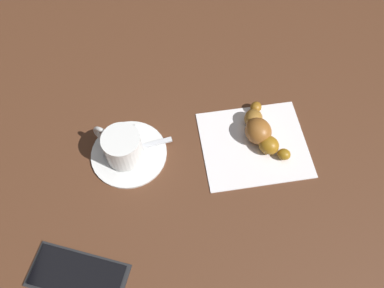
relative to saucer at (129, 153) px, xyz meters
name	(u,v)px	position (x,y,z in m)	size (l,w,h in m)	color
ground_plane	(202,142)	(-0.13, -0.02, 0.00)	(1.80, 1.80, 0.00)	#53301D
saucer	(129,153)	(0.00, 0.00, 0.00)	(0.13, 0.13, 0.01)	white
espresso_cup	(122,147)	(0.01, 0.01, 0.03)	(0.09, 0.07, 0.06)	white
teaspoon	(126,150)	(0.00, 0.00, 0.01)	(0.12, 0.05, 0.01)	silver
sugar_packet	(126,137)	(0.01, -0.03, 0.01)	(0.06, 0.02, 0.01)	white
napkin	(254,144)	(-0.22, -0.02, 0.00)	(0.19, 0.16, 0.00)	white
croissant	(260,131)	(-0.23, -0.03, 0.02)	(0.09, 0.13, 0.04)	#8D5A18
cell_phone	(78,275)	(0.06, 0.21, 0.00)	(0.16, 0.10, 0.01)	black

